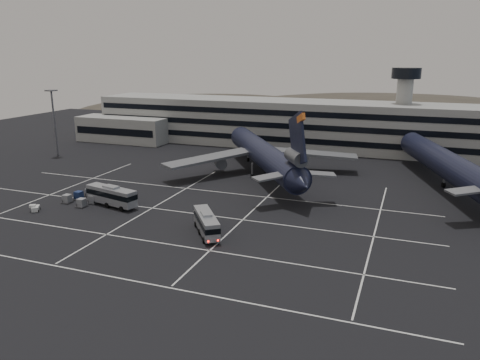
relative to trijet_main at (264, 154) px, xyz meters
The scene contains 12 objects.
ground 34.58m from the trijet_main, 100.78° to the right, with size 260.00×260.00×0.00m, color black.
lane_markings 33.71m from the trijet_main, 99.41° to the right, with size 90.00×55.62×0.01m.
terminal 38.75m from the trijet_main, 103.97° to the left, with size 125.00×26.00×24.00m.
hills 138.00m from the trijet_main, 85.14° to the left, with size 352.00×180.00×44.00m.
lightpole_left 61.76m from the trijet_main, behind, with size 2.40×2.40×18.28m.
trijet_main is the anchor object (origin of this frame).
trijet_far 39.51m from the trijet_main, ahead, with size 25.87×56.36×18.08m.
bus_near 37.91m from the trijet_main, 86.31° to the right, with size 7.91×9.72×3.62m.
bus_far 37.19m from the trijet_main, 122.92° to the right, with size 11.50×5.04×3.96m.
tug_a 36.74m from the trijet_main, 123.72° to the right, with size 1.74×2.24×1.28m.
tug_b 49.97m from the trijet_main, 129.12° to the right, with size 2.14×2.37×1.31m.
uld_cluster 39.54m from the trijet_main, 131.98° to the right, with size 8.34×11.07×1.63m.
Camera 1 is at (38.33, -67.68, 27.95)m, focal length 35.00 mm.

